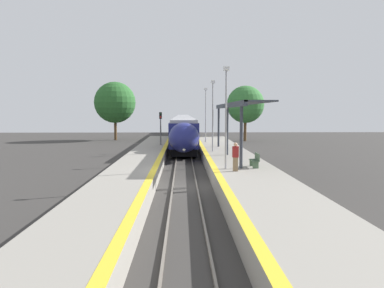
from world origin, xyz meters
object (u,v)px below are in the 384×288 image
Objects in this scene: platform_bench at (255,160)px; lamppost_near at (226,112)px; train at (183,126)px; lamppost_mid at (213,112)px; railway_signal at (161,129)px; person_waiting at (235,156)px; lamppost_far at (206,112)px.

lamppost_near reaches higher than platform_bench.
lamppost_near is at bearing -86.51° from train.
railway_signal is at bearing 126.60° from lamppost_mid.
train is at bearing 96.22° from platform_bench.
person_waiting is at bearing -133.11° from platform_bench.
railway_signal is 17.64m from lamppost_near.
person_waiting is 2.89m from lamppost_near.
platform_bench is 0.23× the size of lamppost_far.
railway_signal is at bearing 106.89° from person_waiting.
train reaches higher than platform_bench.
train reaches higher than person_waiting.
lamppost_mid is at bearing 90.00° from lamppost_near.
lamppost_mid reaches higher than railway_signal.
lamppost_mid is (4.99, -6.72, 1.80)m from railway_signal.
train is 42.84m from person_waiting.
person_waiting is at bearing -67.75° from lamppost_near.
lamppost_far is (4.99, 3.38, 1.80)m from railway_signal.
person_waiting is 0.27× the size of lamppost_near.
person_waiting is at bearing -88.79° from lamppost_far.
lamppost_far is at bearing 34.09° from railway_signal.
lamppost_far is at bearing 91.21° from person_waiting.
lamppost_near is at bearing -165.73° from platform_bench.
platform_bench is 17.78m from railway_signal.
platform_bench is 20.03m from lamppost_far.
railway_signal is (-6.93, 16.33, 1.26)m from platform_bench.
railway_signal is 0.72× the size of lamppost_near.
train is 10.60× the size of lamppost_near.
lamppost_mid is (-0.45, 11.20, 2.64)m from person_waiting.
person_waiting is at bearing -87.70° from lamppost_mid.
lamppost_near is (2.54, -41.64, 2.38)m from train.
lamppost_far is at bearing 95.62° from platform_bench.
train is 24.95m from railway_signal.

